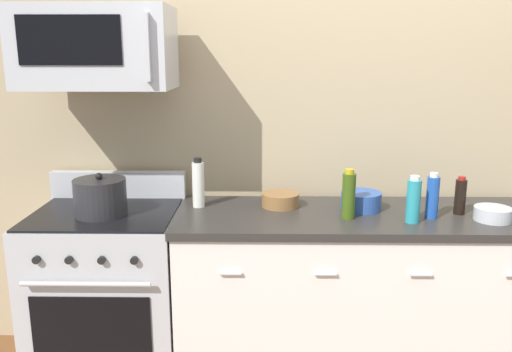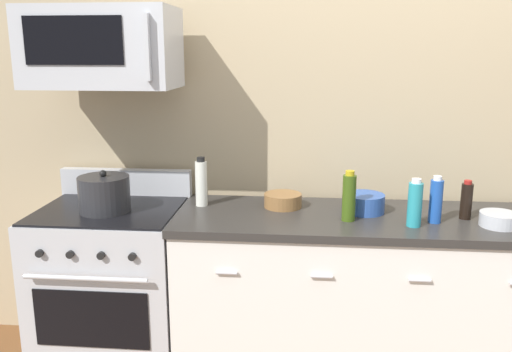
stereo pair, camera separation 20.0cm
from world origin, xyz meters
The scene contains 13 objects.
back_wall centered at (0.00, 0.41, 1.35)m, with size 5.01×0.10×2.70m, color tan.
counter_unit centered at (0.00, 0.00, 0.46)m, with size 1.92×0.66×0.92m.
range_oven centered at (-1.34, 0.00, 0.47)m, with size 0.76×0.69×1.07m.
microwave centered at (-1.34, 0.05, 1.75)m, with size 0.74×0.44×0.40m.
bottle_olive_oil centered at (-0.09, -0.08, 1.04)m, with size 0.07×0.07×0.25m.
bottle_dish_soap centered at (0.21, -0.14, 1.03)m, with size 0.07×0.07×0.23m.
bottle_soda_blue centered at (0.33, -0.07, 1.03)m, with size 0.06×0.06×0.23m.
bottle_vinegar_white centered at (-0.86, 0.11, 1.05)m, with size 0.06×0.06×0.27m.
bottle_soy_sauce_dark centered at (0.49, 0.00, 1.01)m, with size 0.06×0.06×0.20m.
bowl_steel_prep centered at (0.62, -0.11, 0.95)m, with size 0.18×0.18×0.07m.
bowl_wooden_salad centered at (-0.42, 0.12, 0.96)m, with size 0.20×0.20×0.07m.
bowl_blue_mixing centered at (0.00, 0.07, 0.97)m, with size 0.21×0.21×0.09m.
stockpot centered at (-1.34, -0.05, 1.02)m, with size 0.26×0.26×0.22m.
Camera 1 is at (-0.51, -2.62, 1.73)m, focal length 37.24 mm.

